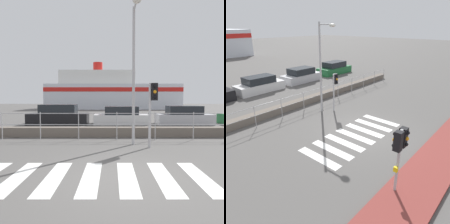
% 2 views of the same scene
% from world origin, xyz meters
% --- Properties ---
extents(ground_plane, '(160.00, 160.00, 0.00)m').
position_xyz_m(ground_plane, '(0.00, 0.00, 0.00)').
color(ground_plane, '#565451').
extents(crosswalk, '(5.85, 2.40, 0.01)m').
position_xyz_m(crosswalk, '(-0.76, 0.00, 0.00)').
color(crosswalk, silver).
rests_on(crosswalk, ground_plane).
extents(seawall, '(24.16, 0.55, 0.49)m').
position_xyz_m(seawall, '(0.00, 5.83, 0.24)').
color(seawall, '#6B6056').
rests_on(seawall, ground_plane).
extents(harbor_fence, '(21.78, 0.04, 1.32)m').
position_xyz_m(harbor_fence, '(-0.00, 4.96, 0.86)').
color(harbor_fence, '#B2B2B5').
rests_on(harbor_fence, ground_plane).
extents(traffic_light_far, '(0.34, 0.32, 2.56)m').
position_xyz_m(traffic_light_far, '(1.37, 3.29, 1.88)').
color(traffic_light_far, '#B2B2B5').
rests_on(traffic_light_far, ground_plane).
extents(streetlamp, '(0.32, 1.32, 5.72)m').
position_xyz_m(streetlamp, '(0.67, 3.63, 3.59)').
color(streetlamp, '#B2B2B5').
rests_on(streetlamp, ground_plane).
extents(ferry_boat, '(24.93, 8.09, 8.99)m').
position_xyz_m(ferry_boat, '(-0.60, 37.58, 3.06)').
color(ferry_boat, silver).
rests_on(ferry_boat, ground_plane).
extents(parked_car_black, '(4.50, 1.80, 1.51)m').
position_xyz_m(parked_car_black, '(-4.33, 11.41, 0.64)').
color(parked_car_black, black).
rests_on(parked_car_black, ground_plane).
extents(parked_car_white, '(4.18, 1.76, 1.36)m').
position_xyz_m(parked_car_white, '(0.50, 11.41, 0.58)').
color(parked_car_white, silver).
rests_on(parked_car_white, ground_plane).
extents(parked_car_silver, '(4.13, 1.86, 1.41)m').
position_xyz_m(parked_car_silver, '(5.28, 11.41, 0.60)').
color(parked_car_silver, '#BCBCC1').
rests_on(parked_car_silver, ground_plane).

